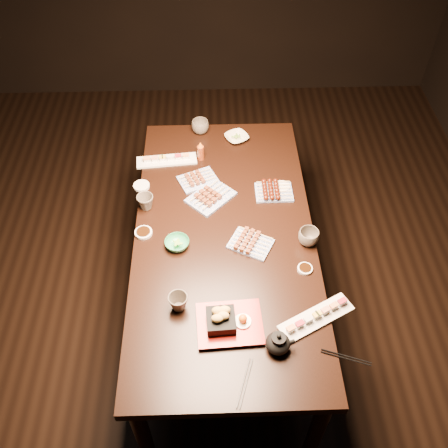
{
  "coord_description": "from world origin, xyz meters",
  "views": [
    {
      "loc": [
        0.01,
        -1.57,
        2.65
      ],
      "look_at": [
        0.06,
        0.11,
        0.77
      ],
      "focal_mm": 40.0,
      "sensor_mm": 36.0,
      "label": 1
    }
  ],
  "objects_px": {
    "yakitori_plate_center": "(211,194)",
    "yakitori_plate_right": "(251,242)",
    "teacup_far_left": "(146,202)",
    "sushi_platter_far": "(167,158)",
    "edamame_bowl_cream": "(237,138)",
    "dining_table": "(224,278)",
    "teacup_near_left": "(178,302)",
    "yakitori_plate_left": "(198,178)",
    "teacup_far_right": "(200,127)",
    "edamame_bowl_green": "(177,243)",
    "tempura_tray": "(230,319)",
    "teacup_mid_right": "(309,237)",
    "condiment_bottle": "(201,151)",
    "sushi_platter_near": "(317,316)",
    "teapot": "(278,342)"
  },
  "relations": [
    {
      "from": "edamame_bowl_green",
      "to": "teacup_mid_right",
      "type": "xyz_separation_m",
      "value": [
        0.64,
        0.0,
        0.02
      ]
    },
    {
      "from": "teacup_far_left",
      "to": "teacup_far_right",
      "type": "bearing_deg",
      "value": 65.69
    },
    {
      "from": "teapot",
      "to": "condiment_bottle",
      "type": "relative_size",
      "value": 1.03
    },
    {
      "from": "sushi_platter_far",
      "to": "teacup_mid_right",
      "type": "height_order",
      "value": "teacup_mid_right"
    },
    {
      "from": "dining_table",
      "to": "teacup_far_right",
      "type": "distance_m",
      "value": 0.93
    },
    {
      "from": "edamame_bowl_green",
      "to": "edamame_bowl_cream",
      "type": "xyz_separation_m",
      "value": [
        0.33,
        0.82,
        -0.0
      ]
    },
    {
      "from": "edamame_bowl_green",
      "to": "teacup_mid_right",
      "type": "distance_m",
      "value": 0.64
    },
    {
      "from": "teacup_near_left",
      "to": "teacup_far_left",
      "type": "distance_m",
      "value": 0.65
    },
    {
      "from": "condiment_bottle",
      "to": "edamame_bowl_cream",
      "type": "bearing_deg",
      "value": 37.71
    },
    {
      "from": "yakitori_plate_center",
      "to": "teacup_near_left",
      "type": "xyz_separation_m",
      "value": [
        -0.15,
        -0.68,
        0.01
      ]
    },
    {
      "from": "teacup_mid_right",
      "to": "teacup_far_right",
      "type": "relative_size",
      "value": 0.99
    },
    {
      "from": "sushi_platter_far",
      "to": "tempura_tray",
      "type": "height_order",
      "value": "tempura_tray"
    },
    {
      "from": "tempura_tray",
      "to": "teapot",
      "type": "xyz_separation_m",
      "value": [
        0.19,
        -0.11,
        0.0
      ]
    },
    {
      "from": "tempura_tray",
      "to": "condiment_bottle",
      "type": "bearing_deg",
      "value": 93.15
    },
    {
      "from": "edamame_bowl_green",
      "to": "tempura_tray",
      "type": "height_order",
      "value": "tempura_tray"
    },
    {
      "from": "yakitori_plate_center",
      "to": "teacup_far_left",
      "type": "relative_size",
      "value": 2.69
    },
    {
      "from": "condiment_bottle",
      "to": "sushi_platter_near",
      "type": "bearing_deg",
      "value": -65.02
    },
    {
      "from": "yakitori_plate_center",
      "to": "yakitori_plate_right",
      "type": "xyz_separation_m",
      "value": [
        0.19,
        -0.33,
        -0.0
      ]
    },
    {
      "from": "edamame_bowl_cream",
      "to": "condiment_bottle",
      "type": "xyz_separation_m",
      "value": [
        -0.21,
        -0.17,
        0.04
      ]
    },
    {
      "from": "yakitori_plate_left",
      "to": "teacup_near_left",
      "type": "relative_size",
      "value": 2.3
    },
    {
      "from": "tempura_tray",
      "to": "yakitori_plate_right",
      "type": "bearing_deg",
      "value": 71.7
    },
    {
      "from": "teapot",
      "to": "condiment_bottle",
      "type": "distance_m",
      "value": 1.26
    },
    {
      "from": "edamame_bowl_green",
      "to": "tempura_tray",
      "type": "distance_m",
      "value": 0.51
    },
    {
      "from": "dining_table",
      "to": "sushi_platter_near",
      "type": "relative_size",
      "value": 5.13
    },
    {
      "from": "sushi_platter_near",
      "to": "edamame_bowl_cream",
      "type": "height_order",
      "value": "sushi_platter_near"
    },
    {
      "from": "teacup_far_right",
      "to": "condiment_bottle",
      "type": "xyz_separation_m",
      "value": [
        0.0,
        -0.25,
        0.02
      ]
    },
    {
      "from": "dining_table",
      "to": "teacup_near_left",
      "type": "height_order",
      "value": "teacup_near_left"
    },
    {
      "from": "edamame_bowl_cream",
      "to": "teacup_mid_right",
      "type": "bearing_deg",
      "value": -68.97
    },
    {
      "from": "yakitori_plate_left",
      "to": "teacup_mid_right",
      "type": "xyz_separation_m",
      "value": [
        0.54,
        -0.46,
        0.01
      ]
    },
    {
      "from": "yakitori_plate_center",
      "to": "tempura_tray",
      "type": "relative_size",
      "value": 0.84
    },
    {
      "from": "dining_table",
      "to": "teacup_far_left",
      "type": "xyz_separation_m",
      "value": [
        -0.4,
        0.2,
        0.42
      ]
    },
    {
      "from": "teacup_near_left",
      "to": "tempura_tray",
      "type": "bearing_deg",
      "value": -24.1
    },
    {
      "from": "yakitori_plate_left",
      "to": "edamame_bowl_green",
      "type": "height_order",
      "value": "yakitori_plate_left"
    },
    {
      "from": "sushi_platter_near",
      "to": "yakitori_plate_center",
      "type": "bearing_deg",
      "value": 93.11
    },
    {
      "from": "yakitori_plate_left",
      "to": "sushi_platter_far",
      "type": "bearing_deg",
      "value": 112.56
    },
    {
      "from": "tempura_tray",
      "to": "yakitori_plate_center",
      "type": "bearing_deg",
      "value": 91.97
    },
    {
      "from": "edamame_bowl_green",
      "to": "teacup_far_left",
      "type": "bearing_deg",
      "value": 122.65
    },
    {
      "from": "edamame_bowl_cream",
      "to": "teacup_near_left",
      "type": "height_order",
      "value": "teacup_near_left"
    },
    {
      "from": "sushi_platter_far",
      "to": "teacup_far_right",
      "type": "bearing_deg",
      "value": -131.86
    },
    {
      "from": "sushi_platter_far",
      "to": "edamame_bowl_cream",
      "type": "distance_m",
      "value": 0.45
    },
    {
      "from": "yakitori_plate_right",
      "to": "teacup_far_left",
      "type": "bearing_deg",
      "value": -179.43
    },
    {
      "from": "teacup_near_left",
      "to": "teapot",
      "type": "relative_size",
      "value": 0.72
    },
    {
      "from": "teacup_far_left",
      "to": "condiment_bottle",
      "type": "relative_size",
      "value": 0.74
    },
    {
      "from": "sushi_platter_far",
      "to": "yakitori_plate_center",
      "type": "relative_size",
      "value": 1.45
    },
    {
      "from": "sushi_platter_near",
      "to": "teacup_far_left",
      "type": "relative_size",
      "value": 4.0
    },
    {
      "from": "yakitori_plate_left",
      "to": "teapot",
      "type": "relative_size",
      "value": 1.65
    },
    {
      "from": "yakitori_plate_left",
      "to": "teacup_far_right",
      "type": "bearing_deg",
      "value": 64.3
    },
    {
      "from": "sushi_platter_near",
      "to": "condiment_bottle",
      "type": "xyz_separation_m",
      "value": [
        -0.5,
        1.08,
        0.04
      ]
    },
    {
      "from": "yakitori_plate_right",
      "to": "edamame_bowl_green",
      "type": "height_order",
      "value": "yakitori_plate_right"
    },
    {
      "from": "teacup_mid_right",
      "to": "condiment_bottle",
      "type": "xyz_separation_m",
      "value": [
        -0.53,
        0.65,
        0.02
      ]
    }
  ]
}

